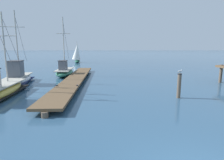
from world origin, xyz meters
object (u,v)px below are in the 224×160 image
fishing_boat_4 (19,77)px  perched_seagull (180,71)px  distant_sailboat (77,53)px  fishing_boat_0 (65,71)px  mooring_piling (180,85)px

fishing_boat_4 → perched_seagull: size_ratio=18.09×
fishing_boat_4 → distant_sailboat: fishing_boat_4 is taller
fishing_boat_0 → fishing_boat_4: size_ratio=1.01×
perched_seagull → distant_sailboat: bearing=112.7°
fishing_boat_0 → distant_sailboat: (-2.13, 19.98, 1.51)m
fishing_boat_0 → fishing_boat_4: fishing_boat_0 is taller
perched_seagull → fishing_boat_0: bearing=136.5°
perched_seagull → fishing_boat_4: bearing=158.8°
fishing_boat_4 → mooring_piling: size_ratio=4.01×
fishing_boat_0 → perched_seagull: 14.36m
mooring_piling → distant_sailboat: size_ratio=0.36×
fishing_boat_0 → fishing_boat_4: 5.62m
fishing_boat_4 → perched_seagull: 14.71m
fishing_boat_0 → perched_seagull: bearing=-43.5°
perched_seagull → mooring_piling: bearing=9.4°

